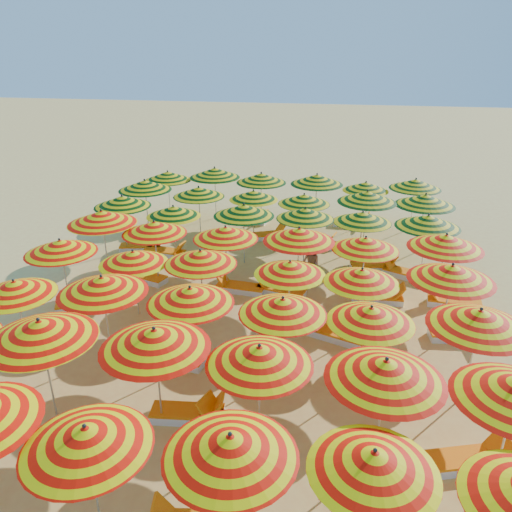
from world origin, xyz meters
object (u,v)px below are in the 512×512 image
object	(u,v)px
umbrella_47	(415,184)
umbrella_12	(15,288)
umbrella_35	(428,221)
lounger_19	(316,243)
umbrella_16	(371,315)
lounger_7	(336,335)
umbrella_13	(102,285)
umbrella_41	(425,200)
umbrella_28	(365,244)
lounger_3	(233,427)
umbrella_24	(102,217)
umbrella_46	(366,186)
umbrella_36	(145,185)
lounger_8	(461,335)
umbrella_40	(367,197)
lounger_5	(173,357)
umbrella_21	(290,268)
lounger_4	(467,460)
umbrella_2	(86,437)
umbrella_33	(305,214)
umbrella_25	(154,228)
umbrella_31	(173,211)
umbrella_34	(363,217)
umbrella_43	(215,173)
lounger_6	(84,304)
beachgoer_b	(311,265)
lounger_17	(405,273)
umbrella_18	(60,247)
lounger_12	(379,298)
umbrella_39	(304,199)
umbrella_30	(122,201)
umbrella_9	(259,356)
umbrella_15	(283,306)
lounger_18	(267,235)
lounger_15	(166,252)
lounger_10	(240,287)
umbrella_23	(452,273)
umbrella_17	(480,319)
umbrella_29	(446,242)
umbrella_37	(199,192)
umbrella_38	(254,195)
umbrella_4	(374,462)
lounger_9	(144,277)
umbrella_42	(168,176)
umbrella_20	(201,258)
umbrella_27	(299,235)
lounger_20	(251,219)
umbrella_45	(317,179)
umbrella_3	(230,446)
umbrella_22	(362,276)
lounger_11	(280,290)
umbrella_44	(261,178)
umbrella_8	(155,339)

from	to	relation	value
umbrella_47	umbrella_12	bearing A→B (deg)	-133.36
umbrella_35	lounger_19	distance (m)	5.13
umbrella_16	lounger_7	world-z (taller)	umbrella_16
umbrella_13	umbrella_41	xyz separation A→B (m)	(9.38, 9.48, 0.02)
umbrella_28	lounger_3	size ratio (longest dim) A/B	1.29
umbrella_24	umbrella_41	bearing A→B (deg)	21.14
umbrella_24	umbrella_46	world-z (taller)	umbrella_24
umbrella_36	lounger_8	xyz separation A→B (m)	(12.55, -7.03, -2.07)
umbrella_40	lounger_7	bearing A→B (deg)	-96.79
umbrella_40	lounger_5	world-z (taller)	umbrella_40
umbrella_21	lounger_4	world-z (taller)	umbrella_21
umbrella_2	umbrella_33	bearing A→B (deg)	78.51
umbrella_25	umbrella_33	world-z (taller)	umbrella_25
umbrella_24	umbrella_31	world-z (taller)	umbrella_24
umbrella_34	lounger_19	bearing A→B (deg)	133.52
umbrella_43	lounger_6	xyz separation A→B (m)	(-1.97, -9.75, -2.16)
lounger_8	umbrella_41	bearing A→B (deg)	87.56
lounger_4	beachgoer_b	distance (m)	8.92
umbrella_13	lounger_17	distance (m)	11.15
umbrella_18	lounger_12	distance (m)	10.63
umbrella_39	lounger_3	size ratio (longest dim) A/B	1.54
umbrella_30	umbrella_9	bearing A→B (deg)	-52.60
umbrella_15	lounger_18	size ratio (longest dim) A/B	1.43
lounger_15	lounger_10	bearing A→B (deg)	-24.85
lounger_19	lounger_18	bearing A→B (deg)	-176.82
umbrella_23	umbrella_35	world-z (taller)	umbrella_23
umbrella_2	umbrella_17	world-z (taller)	umbrella_17
umbrella_9	umbrella_29	size ratio (longest dim) A/B	1.03
umbrella_37	umbrella_36	bearing A→B (deg)	175.25
umbrella_21	umbrella_24	xyz separation A→B (m)	(-7.13, 2.42, 0.34)
umbrella_38	umbrella_28	bearing A→B (deg)	-47.36
umbrella_4	lounger_9	xyz separation A→B (m)	(-7.87, 9.42, -1.86)
umbrella_23	lounger_12	distance (m)	3.49
umbrella_41	umbrella_13	bearing A→B (deg)	-134.69
umbrella_25	umbrella_39	xyz separation A→B (m)	(4.85, 4.68, -0.08)
umbrella_12	umbrella_42	bearing A→B (deg)	89.77
umbrella_20	umbrella_39	size ratio (longest dim) A/B	0.94
umbrella_27	umbrella_40	world-z (taller)	umbrella_40
lounger_12	lounger_20	distance (m)	9.29
umbrella_45	lounger_6	distance (m)	11.95
umbrella_3	lounger_4	bearing A→B (deg)	29.25
umbrella_2	lounger_18	xyz separation A→B (m)	(0.65, 14.87, -1.93)
umbrella_22	lounger_8	world-z (taller)	umbrella_22
umbrella_34	umbrella_24	bearing A→B (deg)	-164.85
lounger_11	umbrella_47	bearing A→B (deg)	-109.77
umbrella_27	umbrella_44	bearing A→B (deg)	109.16
umbrella_8	umbrella_21	bearing A→B (deg)	63.53
lounger_3	lounger_11	xyz separation A→B (m)	(0.12, 6.89, 0.00)
lounger_4	lounger_19	distance (m)	12.35
umbrella_34	umbrella_36	xyz separation A→B (m)	(-9.60, 2.26, 0.17)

